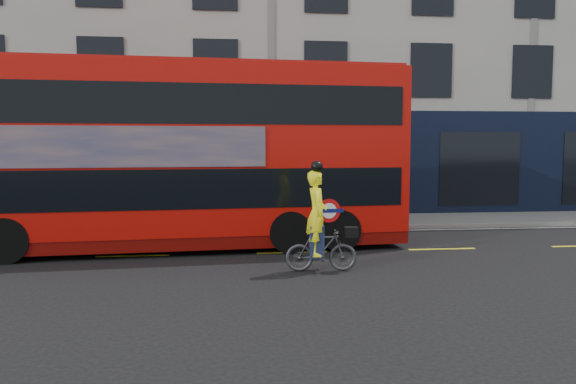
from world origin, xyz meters
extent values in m
plane|color=black|center=(0.00, 0.00, 0.00)|extent=(120.00, 120.00, 0.00)
cube|color=slate|center=(0.00, 6.50, 0.06)|extent=(60.00, 3.00, 0.12)
cube|color=gray|center=(0.00, 5.00, 0.07)|extent=(60.00, 0.12, 0.13)
cube|color=#AEACA4|center=(0.00, 13.00, 7.50)|extent=(50.00, 10.00, 15.00)
cube|color=black|center=(0.00, 7.98, 2.00)|extent=(50.00, 0.08, 4.00)
cube|color=silver|center=(0.00, 4.70, 0.00)|extent=(58.00, 0.10, 0.01)
cube|color=#BB0D07|center=(-2.97, 2.43, 2.64)|extent=(12.13, 3.61, 4.29)
cube|color=#5D0603|center=(-2.97, 2.43, 0.33)|extent=(12.12, 3.56, 0.33)
cube|color=black|center=(-2.97, 2.43, 1.68)|extent=(11.65, 3.61, 0.98)
cube|color=black|center=(-2.97, 2.43, 3.75)|extent=(11.65, 3.61, 0.98)
cube|color=#9A0F0B|center=(-2.97, 2.43, 4.80)|extent=(11.88, 3.48, 0.09)
cube|color=black|center=(3.01, 2.88, 1.68)|extent=(0.22, 2.44, 0.98)
cube|color=black|center=(3.01, 2.88, 3.75)|extent=(0.22, 2.44, 0.98)
cube|color=#926E65|center=(-3.95, 0.97, 2.72)|extent=(6.51, 0.53, 0.98)
cylinder|color=red|center=(0.93, 1.33, 1.09)|extent=(0.61, 0.07, 0.61)
cylinder|color=white|center=(0.93, 1.33, 1.09)|extent=(0.39, 0.05, 0.39)
cube|color=#0C1459|center=(0.93, 1.32, 1.09)|extent=(0.76, 0.08, 0.10)
cylinder|color=black|center=(1.15, 2.74, 0.54)|extent=(1.29, 2.84, 1.09)
cylinder|color=black|center=(-0.15, 2.65, 0.54)|extent=(1.29, 2.84, 1.09)
cylinder|color=black|center=(-6.87, 2.14, 0.54)|extent=(1.29, 2.84, 1.09)
imported|color=#424447|center=(0.39, -0.65, 0.47)|extent=(1.59, 0.54, 0.94)
imported|color=yellow|center=(0.29, -0.64, 1.28)|extent=(0.48, 0.70, 1.86)
cube|color=black|center=(1.05, -0.69, 0.86)|extent=(0.30, 0.24, 0.22)
cube|color=#1A2246|center=(0.29, -0.64, 0.66)|extent=(0.33, 0.40, 0.71)
sphere|color=black|center=(0.29, -0.64, 2.29)|extent=(0.26, 0.26, 0.26)
camera|label=1|loc=(-1.65, -12.61, 2.82)|focal=35.00mm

